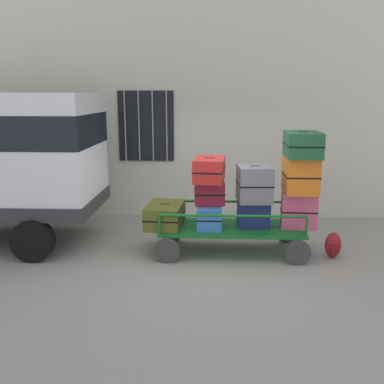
{
  "coord_description": "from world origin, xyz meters",
  "views": [
    {
      "loc": [
        0.04,
        -6.89,
        2.68
      ],
      "look_at": [
        -0.27,
        0.18,
        1.06
      ],
      "focal_mm": 40.26,
      "sensor_mm": 36.0,
      "label": 1
    }
  ],
  "objects_px": {
    "suitcase_left_bottom": "(165,215)",
    "suitcase_midleft_middle": "(209,192)",
    "suitcase_midright_middle": "(301,175)",
    "suitcase_midleft_bottom": "(209,215)",
    "luggage_cart": "(231,231)",
    "suitcase_center_bottom": "(253,214)",
    "suitcase_center_middle": "(254,184)",
    "suitcase_midright_top": "(303,144)",
    "backpack": "(333,245)",
    "suitcase_midright_bottom": "(299,211)",
    "suitcase_midleft_top": "(209,169)"
  },
  "relations": [
    {
      "from": "suitcase_midleft_bottom",
      "to": "suitcase_midright_top",
      "type": "height_order",
      "value": "suitcase_midright_top"
    },
    {
      "from": "suitcase_left_bottom",
      "to": "suitcase_midleft_bottom",
      "type": "bearing_deg",
      "value": 1.75
    },
    {
      "from": "suitcase_midright_middle",
      "to": "suitcase_center_bottom",
      "type": "bearing_deg",
      "value": 180.0
    },
    {
      "from": "suitcase_midright_top",
      "to": "suitcase_midright_middle",
      "type": "bearing_deg",
      "value": 90.0
    },
    {
      "from": "suitcase_left_bottom",
      "to": "backpack",
      "type": "relative_size",
      "value": 2.07
    },
    {
      "from": "suitcase_midleft_bottom",
      "to": "suitcase_center_bottom",
      "type": "bearing_deg",
      "value": -0.99
    },
    {
      "from": "luggage_cart",
      "to": "suitcase_midleft_top",
      "type": "xyz_separation_m",
      "value": [
        -0.38,
        0.01,
        1.07
      ]
    },
    {
      "from": "suitcase_center_bottom",
      "to": "suitcase_midright_middle",
      "type": "distance_m",
      "value": 1.02
    },
    {
      "from": "suitcase_left_bottom",
      "to": "suitcase_midleft_top",
      "type": "bearing_deg",
      "value": 0.62
    },
    {
      "from": "suitcase_center_bottom",
      "to": "suitcase_midright_bottom",
      "type": "xyz_separation_m",
      "value": [
        0.76,
        -0.03,
        0.08
      ]
    },
    {
      "from": "suitcase_midleft_bottom",
      "to": "suitcase_midright_bottom",
      "type": "bearing_deg",
      "value": -1.6
    },
    {
      "from": "suitcase_midleft_bottom",
      "to": "suitcase_midleft_top",
      "type": "bearing_deg",
      "value": -90.0
    },
    {
      "from": "luggage_cart",
      "to": "suitcase_midright_middle",
      "type": "height_order",
      "value": "suitcase_midright_middle"
    },
    {
      "from": "suitcase_midleft_middle",
      "to": "backpack",
      "type": "height_order",
      "value": "suitcase_midleft_middle"
    },
    {
      "from": "suitcase_midleft_bottom",
      "to": "suitcase_midleft_top",
      "type": "relative_size",
      "value": 0.96
    },
    {
      "from": "suitcase_midright_middle",
      "to": "suitcase_midright_top",
      "type": "bearing_deg",
      "value": -90.0
    },
    {
      "from": "suitcase_left_bottom",
      "to": "suitcase_midright_bottom",
      "type": "xyz_separation_m",
      "value": [
        2.27,
        -0.02,
        0.11
      ]
    },
    {
      "from": "suitcase_midleft_middle",
      "to": "suitcase_midleft_top",
      "type": "bearing_deg",
      "value": -90.0
    },
    {
      "from": "suitcase_midleft_bottom",
      "to": "suitcase_left_bottom",
      "type": "bearing_deg",
      "value": -178.25
    },
    {
      "from": "suitcase_midleft_middle",
      "to": "suitcase_center_bottom",
      "type": "height_order",
      "value": "suitcase_midleft_middle"
    },
    {
      "from": "suitcase_center_middle",
      "to": "suitcase_midright_top",
      "type": "xyz_separation_m",
      "value": [
        0.76,
        -0.05,
        0.67
      ]
    },
    {
      "from": "suitcase_left_bottom",
      "to": "suitcase_midright_middle",
      "type": "bearing_deg",
      "value": 0.25
    },
    {
      "from": "luggage_cart",
      "to": "suitcase_midleft_bottom",
      "type": "xyz_separation_m",
      "value": [
        -0.38,
        0.02,
        0.28
      ]
    },
    {
      "from": "suitcase_midright_bottom",
      "to": "suitcase_midright_middle",
      "type": "bearing_deg",
      "value": 90.0
    },
    {
      "from": "suitcase_midright_middle",
      "to": "suitcase_midright_top",
      "type": "distance_m",
      "value": 0.51
    },
    {
      "from": "suitcase_midleft_middle",
      "to": "backpack",
      "type": "relative_size",
      "value": 1.22
    },
    {
      "from": "luggage_cart",
      "to": "suitcase_midleft_top",
      "type": "relative_size",
      "value": 3.05
    },
    {
      "from": "suitcase_left_bottom",
      "to": "suitcase_center_middle",
      "type": "bearing_deg",
      "value": 1.12
    },
    {
      "from": "suitcase_center_middle",
      "to": "suitcase_midright_top",
      "type": "height_order",
      "value": "suitcase_midright_top"
    },
    {
      "from": "luggage_cart",
      "to": "backpack",
      "type": "xyz_separation_m",
      "value": [
        1.69,
        -0.19,
        -0.16
      ]
    },
    {
      "from": "luggage_cart",
      "to": "suitcase_left_bottom",
      "type": "height_order",
      "value": "suitcase_left_bottom"
    },
    {
      "from": "suitcase_midleft_bottom",
      "to": "luggage_cart",
      "type": "bearing_deg",
      "value": -3.1
    },
    {
      "from": "suitcase_left_bottom",
      "to": "suitcase_center_middle",
      "type": "distance_m",
      "value": 1.61
    },
    {
      "from": "luggage_cart",
      "to": "backpack",
      "type": "height_order",
      "value": "luggage_cart"
    },
    {
      "from": "suitcase_midright_middle",
      "to": "backpack",
      "type": "height_order",
      "value": "suitcase_midright_middle"
    },
    {
      "from": "suitcase_midleft_bottom",
      "to": "suitcase_center_middle",
      "type": "bearing_deg",
      "value": 0.49
    },
    {
      "from": "suitcase_left_bottom",
      "to": "suitcase_center_bottom",
      "type": "bearing_deg",
      "value": 0.38
    },
    {
      "from": "suitcase_left_bottom",
      "to": "suitcase_midleft_middle",
      "type": "height_order",
      "value": "suitcase_midleft_middle"
    },
    {
      "from": "suitcase_left_bottom",
      "to": "suitcase_midright_top",
      "type": "height_order",
      "value": "suitcase_midright_top"
    },
    {
      "from": "suitcase_center_middle",
      "to": "suitcase_center_bottom",
      "type": "bearing_deg",
      "value": -90.0
    },
    {
      "from": "suitcase_midleft_bottom",
      "to": "suitcase_midleft_middle",
      "type": "bearing_deg",
      "value": 90.0
    },
    {
      "from": "suitcase_midleft_bottom",
      "to": "suitcase_midleft_middle",
      "type": "height_order",
      "value": "suitcase_midleft_middle"
    },
    {
      "from": "luggage_cart",
      "to": "suitcase_center_bottom",
      "type": "bearing_deg",
      "value": 1.13
    },
    {
      "from": "suitcase_midright_middle",
      "to": "suitcase_midleft_bottom",
      "type": "bearing_deg",
      "value": 179.5
    },
    {
      "from": "suitcase_midleft_top",
      "to": "suitcase_center_middle",
      "type": "distance_m",
      "value": 0.79
    },
    {
      "from": "suitcase_midright_bottom",
      "to": "backpack",
      "type": "xyz_separation_m",
      "value": [
        0.56,
        -0.17,
        -0.55
      ]
    },
    {
      "from": "suitcase_left_bottom",
      "to": "suitcase_midright_top",
      "type": "relative_size",
      "value": 1.09
    },
    {
      "from": "suitcase_center_middle",
      "to": "suitcase_midright_top",
      "type": "relative_size",
      "value": 0.77
    },
    {
      "from": "suitcase_midleft_middle",
      "to": "backpack",
      "type": "xyz_separation_m",
      "value": [
        2.07,
        -0.22,
        -0.84
      ]
    },
    {
      "from": "suitcase_midright_bottom",
      "to": "backpack",
      "type": "height_order",
      "value": "suitcase_midright_bottom"
    }
  ]
}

